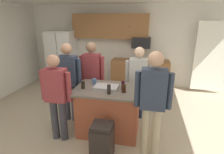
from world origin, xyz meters
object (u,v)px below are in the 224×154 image
Objects in this scene: person_host_foreground at (56,93)px; tumbler_amber at (109,89)px; microwave_over_range at (141,43)px; kitchen_island at (109,110)px; serving_tray at (106,87)px; person_guest_right at (138,79)px; mug_blue_stoneware at (94,81)px; glass_short_whisky at (124,88)px; person_guest_by_door at (92,74)px; person_guest_left at (69,78)px; person_elder_center at (153,98)px; glass_pilsner at (83,85)px; glass_dark_ale at (123,85)px; refrigerator at (63,58)px; trash_bin at (102,141)px.

tumbler_amber is at bearing -16.03° from person_host_foreground.
microwave_over_range reaches higher than kitchen_island.
serving_tray is at bearing 1.99° from person_host_foreground.
person_guest_right is 3.65× the size of serving_tray.
mug_blue_stoneware is (-0.33, 0.17, 0.51)m from kitchen_island.
glass_short_whisky is at bearing -22.58° from kitchen_island.
microwave_over_range is at bearing 115.48° from person_guest_by_door.
person_guest_left is at bearing 163.53° from kitchen_island.
person_elder_center is at bearing -34.42° from glass_short_whisky.
kitchen_island is 0.60m from tumbler_amber.
person_host_foreground is at bearing 28.10° from person_elder_center.
glass_dark_ale is (0.73, 0.10, 0.01)m from glass_pilsner.
person_elder_center reaches higher than glass_short_whisky.
glass_pilsner reaches higher than mug_blue_stoneware.
serving_tray is at bearing -50.07° from refrigerator.
glass_pilsner is at bearing -33.58° from person_guest_by_door.
mug_blue_stoneware is at bearing -107.11° from microwave_over_range.
person_guest_by_door reaches higher than person_host_foreground.
tumbler_amber is at bearing -16.36° from glass_pilsner.
microwave_over_range is at bearing 86.43° from glass_dark_ale.
glass_pilsner is at bearing 163.64° from tumbler_amber.
serving_tray is at bearing -3.11° from person_guest_right.
refrigerator is at bearing -177.53° from person_guest_by_door.
glass_pilsner is 0.74m from glass_dark_ale.
kitchen_island is 7.64× the size of tumbler_amber.
mug_blue_stoneware is (-0.76, -2.48, -0.47)m from microwave_over_range.
mug_blue_stoneware is (0.20, -0.49, 0.01)m from person_guest_by_door.
trash_bin is (2.22, -3.26, -0.59)m from refrigerator.
person_guest_right is 1.04m from tumbler_amber.
tumbler_amber reaches higher than glass_dark_ale.
tumbler_amber is at bearing 14.15° from person_elder_center.
glass_dark_ale is (-0.17, -2.66, -0.45)m from microwave_over_range.
refrigerator is 2.59m from person_guest_left.
kitchen_island is 9.67× the size of glass_pilsner.
trash_bin is (-0.21, -0.72, -0.70)m from glass_dark_ale.
person_guest_right reaches higher than kitchen_island.
person_guest_by_door is 1.15m from glass_short_whisky.
mug_blue_stoneware is at bearing 154.64° from glass_short_whisky.
person_host_foreground is 2.63× the size of trash_bin.
glass_pilsner is 0.21× the size of trash_bin.
tumbler_amber is at bearing -76.42° from kitchen_island.
glass_dark_ale is at bearing 0.16° from kitchen_island.
trash_bin is (0.05, -0.72, -0.17)m from kitchen_island.
kitchen_island is at bearing -49.51° from refrigerator.
person_guest_by_door is 0.81m from serving_tray.
kitchen_island is at bearing -0.00° from person_host_foreground.
mug_blue_stoneware is 0.94× the size of glass_pilsner.
trash_bin is (-0.38, -3.38, -1.15)m from microwave_over_range.
person_elder_center is 0.70m from glass_dark_ale.
serving_tray is at bearing -2.35° from person_guest_by_door.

